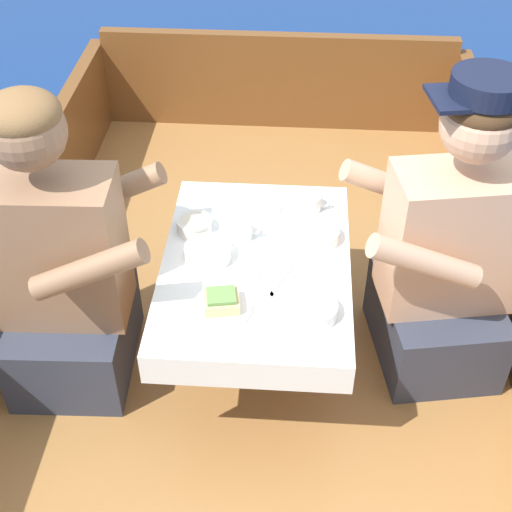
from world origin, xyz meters
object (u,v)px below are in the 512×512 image
person_port (61,271)px  coffee_cup_starboard (311,202)px  coffee_cup_port (243,229)px  person_starboard (448,256)px  sandwich (221,301)px

person_port → coffee_cup_starboard: bearing=22.4°
person_port → coffee_cup_port: bearing=16.0°
person_port → person_starboard: 1.18m
person_port → coffee_cup_port: (0.54, 0.18, 0.05)m
sandwich → coffee_cup_port: (0.03, 0.32, 0.00)m
coffee_cup_port → coffee_cup_starboard: (0.21, 0.17, -0.00)m
person_port → sandwich: 0.52m
sandwich → coffee_cup_port: coffee_cup_port is taller
person_port → sandwich: (0.50, -0.14, 0.05)m
sandwich → coffee_cup_port: size_ratio=1.25×
person_port → sandwich: person_port is taller
sandwich → coffee_cup_starboard: sandwich is taller
person_starboard → sandwich: size_ratio=9.26×
coffee_cup_port → person_starboard: bearing=-3.2°
person_starboard → coffee_cup_port: 0.64m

